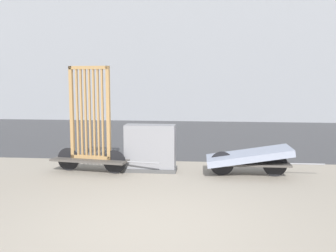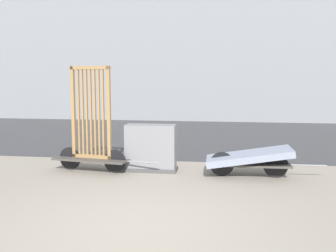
% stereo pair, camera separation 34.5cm
% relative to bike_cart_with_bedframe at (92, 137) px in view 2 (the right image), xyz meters
% --- Properties ---
extents(ground_plane, '(60.00, 60.00, 0.00)m').
position_rel_bike_cart_with_bedframe_xyz_m(ground_plane, '(1.65, -2.97, -0.74)').
color(ground_plane, gray).
extents(road_strip, '(56.00, 8.94, 0.01)m').
position_rel_bike_cart_with_bedframe_xyz_m(road_strip, '(1.65, 5.75, -0.74)').
color(road_strip, '#424244').
rests_on(road_strip, ground_plane).
extents(bike_cart_with_bedframe, '(2.38, 0.82, 2.25)m').
position_rel_bike_cart_with_bedframe_xyz_m(bike_cart_with_bedframe, '(0.00, 0.00, 0.00)').
color(bike_cart_with_bedframe, '#4C4742').
rests_on(bike_cart_with_bedframe, ground_plane).
extents(bike_cart_with_mattress, '(2.39, 0.85, 0.62)m').
position_rel_bike_cart_with_bedframe_xyz_m(bike_cart_with_mattress, '(3.31, 0.00, -0.36)').
color(bike_cart_with_mattress, '#4C4742').
rests_on(bike_cart_with_mattress, ground_plane).
extents(utility_cabinet, '(1.14, 0.46, 1.01)m').
position_rel_bike_cart_with_bedframe_xyz_m(utility_cabinet, '(1.24, 0.22, -0.28)').
color(utility_cabinet, '#4C4C4C').
rests_on(utility_cabinet, ground_plane).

